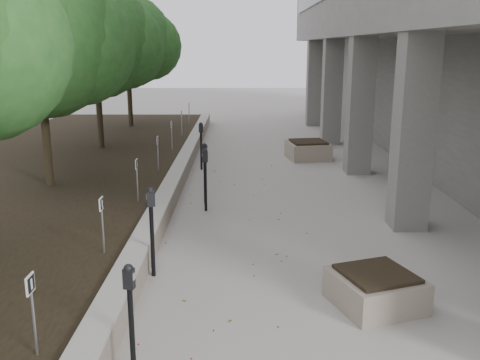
{
  "coord_description": "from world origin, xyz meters",
  "views": [
    {
      "loc": [
        -0.1,
        -4.77,
        3.72
      ],
      "look_at": [
        -0.11,
        6.1,
        0.99
      ],
      "focal_mm": 40.07,
      "sensor_mm": 36.0,
      "label": 1
    }
  ],
  "objects_px": {
    "crabapple_tree_3": "(40,72)",
    "crabapple_tree_5": "(128,61)",
    "parking_meter_2": "(152,232)",
    "planter_back": "(308,150)",
    "crabapple_tree_4": "(96,65)",
    "parking_meter_1": "(131,322)",
    "parking_meter_3": "(205,180)",
    "parking_meter_4": "(205,173)",
    "planter_front": "(376,289)",
    "parking_meter_5": "(201,146)"
  },
  "relations": [
    {
      "from": "crabapple_tree_3",
      "to": "crabapple_tree_5",
      "type": "relative_size",
      "value": 1.0
    },
    {
      "from": "parking_meter_2",
      "to": "planter_back",
      "type": "bearing_deg",
      "value": 48.0
    },
    {
      "from": "crabapple_tree_3",
      "to": "crabapple_tree_4",
      "type": "xyz_separation_m",
      "value": [
        0.0,
        5.0,
        0.0
      ]
    },
    {
      "from": "crabapple_tree_3",
      "to": "parking_meter_1",
      "type": "bearing_deg",
      "value": -64.63
    },
    {
      "from": "crabapple_tree_5",
      "to": "parking_meter_2",
      "type": "bearing_deg",
      "value": -77.37
    },
    {
      "from": "crabapple_tree_3",
      "to": "parking_meter_3",
      "type": "height_order",
      "value": "crabapple_tree_3"
    },
    {
      "from": "parking_meter_2",
      "to": "parking_meter_3",
      "type": "bearing_deg",
      "value": 59.27
    },
    {
      "from": "crabapple_tree_3",
      "to": "parking_meter_4",
      "type": "bearing_deg",
      "value": -3.12
    },
    {
      "from": "parking_meter_1",
      "to": "crabapple_tree_4",
      "type": "bearing_deg",
      "value": 117.9
    },
    {
      "from": "parking_meter_4",
      "to": "planter_front",
      "type": "relative_size",
      "value": 1.29
    },
    {
      "from": "crabapple_tree_5",
      "to": "parking_meter_2",
      "type": "xyz_separation_m",
      "value": [
        3.25,
        -14.5,
        -2.36
      ]
    },
    {
      "from": "crabapple_tree_5",
      "to": "parking_meter_3",
      "type": "distance_m",
      "value": 11.8
    },
    {
      "from": "crabapple_tree_5",
      "to": "parking_meter_2",
      "type": "height_order",
      "value": "crabapple_tree_5"
    },
    {
      "from": "parking_meter_2",
      "to": "parking_meter_3",
      "type": "relative_size",
      "value": 1.04
    },
    {
      "from": "crabapple_tree_3",
      "to": "crabapple_tree_4",
      "type": "distance_m",
      "value": 5.0
    },
    {
      "from": "parking_meter_5",
      "to": "planter_back",
      "type": "distance_m",
      "value": 3.89
    },
    {
      "from": "planter_back",
      "to": "planter_front",
      "type": "bearing_deg",
      "value": -91.62
    },
    {
      "from": "planter_front",
      "to": "parking_meter_2",
      "type": "bearing_deg",
      "value": 162.98
    },
    {
      "from": "crabapple_tree_5",
      "to": "planter_back",
      "type": "height_order",
      "value": "crabapple_tree_5"
    },
    {
      "from": "crabapple_tree_4",
      "to": "planter_front",
      "type": "bearing_deg",
      "value": -57.65
    },
    {
      "from": "crabapple_tree_4",
      "to": "planter_back",
      "type": "xyz_separation_m",
      "value": [
        6.98,
        0.07,
        -2.81
      ]
    },
    {
      "from": "crabapple_tree_5",
      "to": "parking_meter_2",
      "type": "relative_size",
      "value": 3.56
    },
    {
      "from": "crabapple_tree_4",
      "to": "parking_meter_4",
      "type": "relative_size",
      "value": 3.68
    },
    {
      "from": "parking_meter_5",
      "to": "parking_meter_4",
      "type": "bearing_deg",
      "value": -98.78
    },
    {
      "from": "parking_meter_1",
      "to": "parking_meter_3",
      "type": "distance_m",
      "value": 6.45
    },
    {
      "from": "planter_front",
      "to": "planter_back",
      "type": "relative_size",
      "value": 0.86
    },
    {
      "from": "parking_meter_4",
      "to": "planter_back",
      "type": "height_order",
      "value": "parking_meter_4"
    },
    {
      "from": "parking_meter_3",
      "to": "planter_front",
      "type": "xyz_separation_m",
      "value": [
        2.79,
        -4.67,
        -0.47
      ]
    },
    {
      "from": "parking_meter_2",
      "to": "planter_back",
      "type": "relative_size",
      "value": 1.15
    },
    {
      "from": "crabapple_tree_5",
      "to": "parking_meter_5",
      "type": "relative_size",
      "value": 3.69
    },
    {
      "from": "parking_meter_4",
      "to": "planter_front",
      "type": "bearing_deg",
      "value": -42.28
    },
    {
      "from": "crabapple_tree_4",
      "to": "parking_meter_5",
      "type": "xyz_separation_m",
      "value": [
        3.48,
        -1.58,
        -2.38
      ]
    },
    {
      "from": "parking_meter_1",
      "to": "planter_front",
      "type": "bearing_deg",
      "value": 40.9
    },
    {
      "from": "crabapple_tree_4",
      "to": "parking_meter_1",
      "type": "relative_size",
      "value": 3.88
    },
    {
      "from": "crabapple_tree_4",
      "to": "parking_meter_3",
      "type": "height_order",
      "value": "crabapple_tree_4"
    },
    {
      "from": "planter_front",
      "to": "planter_back",
      "type": "distance_m",
      "value": 10.62
    },
    {
      "from": "parking_meter_4",
      "to": "planter_back",
      "type": "bearing_deg",
      "value": 78.83
    },
    {
      "from": "crabapple_tree_5",
      "to": "parking_meter_4",
      "type": "distance_m",
      "value": 11.16
    },
    {
      "from": "parking_meter_1",
      "to": "planter_front",
      "type": "xyz_separation_m",
      "value": [
        3.21,
        1.76,
        -0.43
      ]
    },
    {
      "from": "parking_meter_3",
      "to": "crabapple_tree_4",
      "type": "bearing_deg",
      "value": 120.48
    },
    {
      "from": "parking_meter_1",
      "to": "parking_meter_4",
      "type": "height_order",
      "value": "parking_meter_4"
    },
    {
      "from": "crabapple_tree_3",
      "to": "parking_meter_2",
      "type": "xyz_separation_m",
      "value": [
        3.25,
        -4.5,
        -2.36
      ]
    },
    {
      "from": "crabapple_tree_5",
      "to": "parking_meter_3",
      "type": "height_order",
      "value": "crabapple_tree_5"
    },
    {
      "from": "parking_meter_2",
      "to": "parking_meter_4",
      "type": "distance_m",
      "value": 4.33
    },
    {
      "from": "parking_meter_4",
      "to": "planter_front",
      "type": "height_order",
      "value": "parking_meter_4"
    },
    {
      "from": "parking_meter_1",
      "to": "parking_meter_4",
      "type": "bearing_deg",
      "value": 99.22
    },
    {
      "from": "crabapple_tree_4",
      "to": "parking_meter_3",
      "type": "bearing_deg",
      "value": -56.49
    },
    {
      "from": "crabapple_tree_5",
      "to": "crabapple_tree_3",
      "type": "bearing_deg",
      "value": -90.0
    },
    {
      "from": "crabapple_tree_4",
      "to": "parking_meter_1",
      "type": "bearing_deg",
      "value": -74.27
    },
    {
      "from": "crabapple_tree_3",
      "to": "planter_back",
      "type": "relative_size",
      "value": 4.1
    }
  ]
}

